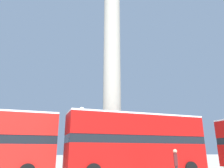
% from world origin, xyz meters
% --- Properties ---
extents(monument_column, '(5.88, 5.88, 25.82)m').
position_xyz_m(monument_column, '(0.00, 0.00, 8.17)').
color(monument_column, '#A39E8E').
rests_on(monument_column, ground_plane).
extents(bus_b, '(10.45, 3.37, 4.36)m').
position_xyz_m(bus_b, '(0.40, -5.50, 2.40)').
color(bus_b, '#A80F0C').
rests_on(bus_b, ground_plane).
extents(equestrian_statue, '(3.91, 3.29, 5.51)m').
position_xyz_m(equestrian_statue, '(10.71, 4.98, 1.50)').
color(equestrian_statue, '#A39E8E').
rests_on(equestrian_statue, ground_plane).
extents(street_lamp, '(0.46, 0.46, 5.35)m').
position_xyz_m(street_lamp, '(-3.36, -2.45, 3.22)').
color(street_lamp, black).
rests_on(street_lamp, ground_plane).
extents(pedestrian_near_lamp, '(0.39, 0.51, 1.82)m').
position_xyz_m(pedestrian_near_lamp, '(1.32, -9.14, 1.05)').
color(pedestrian_near_lamp, '#28282D').
rests_on(pedestrian_near_lamp, ground_plane).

